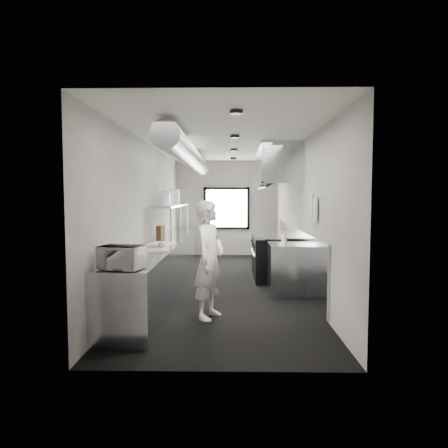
{
  "coord_description": "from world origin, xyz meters",
  "views": [
    {
      "loc": [
        0.14,
        -7.93,
        1.76
      ],
      "look_at": [
        0.0,
        -0.2,
        1.22
      ],
      "focal_mm": 32.27,
      "sensor_mm": 36.0,
      "label": 1
    }
  ],
  "objects_px": {
    "microwave": "(122,257)",
    "plate_stack_c": "(174,197)",
    "plate_stack_a": "(165,199)",
    "squeeze_bottle_b": "(285,240)",
    "exhaust_hood": "(276,166)",
    "prep_counter": "(162,266)",
    "deli_tub_a": "(124,255)",
    "bottle_station": "(287,269)",
    "squeeze_bottle_e": "(284,237)",
    "knife_block": "(161,232)",
    "small_plate": "(161,248)",
    "line_cook": "(209,260)",
    "squeeze_bottle_c": "(283,239)",
    "pass_shelf": "(171,206)",
    "cutting_board": "(161,243)",
    "squeeze_bottle_d": "(284,238)",
    "plate_stack_b": "(168,198)",
    "far_work_table": "(185,243)",
    "range": "(273,256)",
    "squeeze_bottle_a": "(285,241)",
    "plate_stack_d": "(174,197)",
    "deli_tub_b": "(125,255)"
  },
  "relations": [
    {
      "from": "small_plate",
      "to": "squeeze_bottle_a",
      "type": "xyz_separation_m",
      "value": [
        2.09,
        0.37,
        0.08
      ]
    },
    {
      "from": "deli_tub_b",
      "to": "squeeze_bottle_c",
      "type": "distance_m",
      "value": 3.02
    },
    {
      "from": "squeeze_bottle_d",
      "to": "squeeze_bottle_e",
      "type": "bearing_deg",
      "value": 84.3
    },
    {
      "from": "microwave",
      "to": "cutting_board",
      "type": "bearing_deg",
      "value": 103.41
    },
    {
      "from": "knife_block",
      "to": "squeeze_bottle_c",
      "type": "relative_size",
      "value": 1.57
    },
    {
      "from": "line_cook",
      "to": "plate_stack_a",
      "type": "bearing_deg",
      "value": 44.43
    },
    {
      "from": "pass_shelf",
      "to": "far_work_table",
      "type": "distance_m",
      "value": 2.45
    },
    {
      "from": "deli_tub_a",
      "to": "bottle_station",
      "type": "bearing_deg",
      "value": 34.96
    },
    {
      "from": "knife_block",
      "to": "bottle_station",
      "type": "bearing_deg",
      "value": -10.33
    },
    {
      "from": "plate_stack_a",
      "to": "squeeze_bottle_a",
      "type": "height_order",
      "value": "plate_stack_a"
    },
    {
      "from": "squeeze_bottle_b",
      "to": "bottle_station",
      "type": "bearing_deg",
      "value": 72.31
    },
    {
      "from": "line_cook",
      "to": "cutting_board",
      "type": "xyz_separation_m",
      "value": [
        -0.96,
        1.46,
        0.06
      ]
    },
    {
      "from": "prep_counter",
      "to": "squeeze_bottle_e",
      "type": "bearing_deg",
      "value": 3.58
    },
    {
      "from": "cutting_board",
      "to": "plate_stack_c",
      "type": "bearing_deg",
      "value": 91.36
    },
    {
      "from": "bottle_station",
      "to": "squeeze_bottle_c",
      "type": "bearing_deg",
      "value": 147.83
    },
    {
      "from": "line_cook",
      "to": "knife_block",
      "type": "relative_size",
      "value": 6.64
    },
    {
      "from": "line_cook",
      "to": "knife_block",
      "type": "height_order",
      "value": "line_cook"
    },
    {
      "from": "prep_counter",
      "to": "squeeze_bottle_e",
      "type": "height_order",
      "value": "squeeze_bottle_e"
    },
    {
      "from": "bottle_station",
      "to": "squeeze_bottle_d",
      "type": "relative_size",
      "value": 4.9
    },
    {
      "from": "cutting_board",
      "to": "squeeze_bottle_d",
      "type": "height_order",
      "value": "squeeze_bottle_d"
    },
    {
      "from": "exhaust_hood",
      "to": "prep_counter",
      "type": "xyz_separation_m",
      "value": [
        -2.25,
        -1.2,
        -1.94
      ]
    },
    {
      "from": "deli_tub_a",
      "to": "small_plate",
      "type": "xyz_separation_m",
      "value": [
        0.33,
        1.06,
        -0.04
      ]
    },
    {
      "from": "deli_tub_a",
      "to": "small_plate",
      "type": "relative_size",
      "value": 0.7
    },
    {
      "from": "deli_tub_a",
      "to": "squeeze_bottle_d",
      "type": "height_order",
      "value": "squeeze_bottle_d"
    },
    {
      "from": "squeeze_bottle_b",
      "to": "squeeze_bottle_c",
      "type": "distance_m",
      "value": 0.22
    },
    {
      "from": "cutting_board",
      "to": "squeeze_bottle_e",
      "type": "height_order",
      "value": "squeeze_bottle_e"
    },
    {
      "from": "exhaust_hood",
      "to": "line_cook",
      "type": "distance_m",
      "value": 3.52
    },
    {
      "from": "deli_tub_a",
      "to": "knife_block",
      "type": "bearing_deg",
      "value": 89.2
    },
    {
      "from": "knife_block",
      "to": "squeeze_bottle_d",
      "type": "distance_m",
      "value": 2.56
    },
    {
      "from": "plate_stack_a",
      "to": "plate_stack_b",
      "type": "height_order",
      "value": "plate_stack_b"
    },
    {
      "from": "pass_shelf",
      "to": "small_plate",
      "type": "distance_m",
      "value": 2.47
    },
    {
      "from": "line_cook",
      "to": "bottle_station",
      "type": "bearing_deg",
      "value": -19.71
    },
    {
      "from": "range",
      "to": "plate_stack_c",
      "type": "height_order",
      "value": "plate_stack_c"
    },
    {
      "from": "bottle_station",
      "to": "plate_stack_b",
      "type": "distance_m",
      "value": 3.05
    },
    {
      "from": "pass_shelf",
      "to": "range",
      "type": "xyz_separation_m",
      "value": [
        2.23,
        -0.3,
        -1.07
      ]
    },
    {
      "from": "plate_stack_b",
      "to": "far_work_table",
      "type": "bearing_deg",
      "value": 88.34
    },
    {
      "from": "deli_tub_b",
      "to": "plate_stack_a",
      "type": "relative_size",
      "value": 0.61
    },
    {
      "from": "microwave",
      "to": "plate_stack_c",
      "type": "relative_size",
      "value": 1.32
    },
    {
      "from": "plate_stack_a",
      "to": "squeeze_bottle_e",
      "type": "relative_size",
      "value": 1.49
    },
    {
      "from": "prep_counter",
      "to": "knife_block",
      "type": "height_order",
      "value": "knife_block"
    },
    {
      "from": "range",
      "to": "deli_tub_a",
      "type": "distance_m",
      "value": 3.97
    },
    {
      "from": "exhaust_hood",
      "to": "plate_stack_d",
      "type": "height_order",
      "value": "exhaust_hood"
    },
    {
      "from": "plate_stack_a",
      "to": "squeeze_bottle_b",
      "type": "xyz_separation_m",
      "value": [
        2.32,
        -1.19,
        -0.71
      ]
    },
    {
      "from": "exhaust_hood",
      "to": "pass_shelf",
      "type": "distance_m",
      "value": 2.46
    },
    {
      "from": "cutting_board",
      "to": "squeeze_bottle_b",
      "type": "distance_m",
      "value": 2.23
    },
    {
      "from": "microwave",
      "to": "squeeze_bottle_b",
      "type": "xyz_separation_m",
      "value": [
        2.25,
        2.37,
        -0.05
      ]
    },
    {
      "from": "prep_counter",
      "to": "squeeze_bottle_c",
      "type": "relative_size",
      "value": 36.75
    },
    {
      "from": "range",
      "to": "plate_stack_d",
      "type": "xyz_separation_m",
      "value": [
        -2.25,
        0.86,
        1.27
      ]
    },
    {
      "from": "deli_tub_a",
      "to": "plate_stack_a",
      "type": "bearing_deg",
      "value": 87.46
    },
    {
      "from": "bottle_station",
      "to": "knife_block",
      "type": "xyz_separation_m",
      "value": [
        -2.46,
        0.95,
        0.58
      ]
    }
  ]
}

